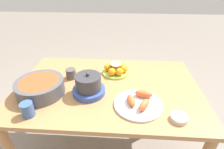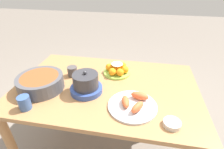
% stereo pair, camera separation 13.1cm
% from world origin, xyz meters
% --- Properties ---
extents(dining_table, '(1.30, 0.85, 0.75)m').
position_xyz_m(dining_table, '(0.00, 0.00, 0.64)').
color(dining_table, '#A87547').
rests_on(dining_table, ground_plane).
extents(cake_plate, '(0.21, 0.21, 0.09)m').
position_xyz_m(cake_plate, '(-0.05, -0.18, 0.79)').
color(cake_plate, '#99CC4C').
rests_on(cake_plate, dining_table).
extents(serving_bowl, '(0.31, 0.31, 0.10)m').
position_xyz_m(serving_bowl, '(0.44, 0.12, 0.80)').
color(serving_bowl, '#4C4C51').
rests_on(serving_bowl, dining_table).
extents(sauce_bowl, '(0.09, 0.09, 0.03)m').
position_xyz_m(sauce_bowl, '(-0.42, 0.31, 0.76)').
color(sauce_bowl, beige).
rests_on(sauce_bowl, dining_table).
extents(seafood_platter, '(0.30, 0.30, 0.07)m').
position_xyz_m(seafood_platter, '(-0.21, 0.19, 0.77)').
color(seafood_platter, silver).
rests_on(seafood_platter, dining_table).
extents(cup_near, '(0.08, 0.08, 0.08)m').
position_xyz_m(cup_near, '(0.29, -0.08, 0.79)').
color(cup_near, '#4C4747').
rests_on(cup_near, dining_table).
extents(cup_far, '(0.07, 0.07, 0.09)m').
position_xyz_m(cup_far, '(0.43, 0.33, 0.79)').
color(cup_far, '#38568E').
rests_on(cup_far, dining_table).
extents(warming_pot, '(0.22, 0.22, 0.16)m').
position_xyz_m(warming_pot, '(0.12, 0.10, 0.81)').
color(warming_pot, '#334C99').
rests_on(warming_pot, dining_table).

